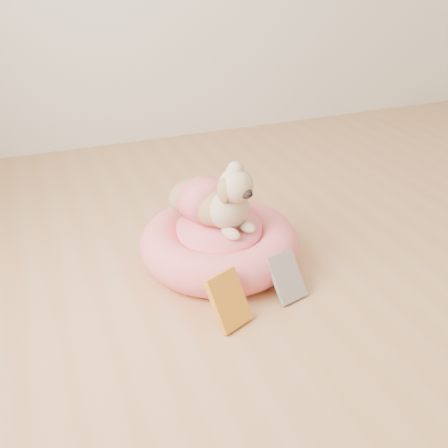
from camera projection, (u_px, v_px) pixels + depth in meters
name	position (u px, v px, depth m)	size (l,w,h in m)	color
pet_bed	(219.00, 243.00, 1.96)	(0.62, 0.62, 0.16)	#FB6264
dog	(215.00, 189.00, 1.86)	(0.27, 0.39, 0.29)	olive
book_yellow	(228.00, 300.00, 1.63)	(0.12, 0.02, 0.19)	gold
book_white	(287.00, 277.00, 1.76)	(0.11, 0.02, 0.17)	white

